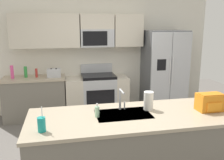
{
  "coord_description": "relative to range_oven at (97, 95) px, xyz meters",
  "views": [
    {
      "loc": [
        -0.84,
        -3.41,
        2.0
      ],
      "look_at": [
        -0.01,
        0.6,
        1.05
      ],
      "focal_mm": 39.22,
      "sensor_mm": 36.0,
      "label": 1
    }
  ],
  "objects": [
    {
      "name": "ground_plane",
      "position": [
        0.1,
        -1.8,
        -0.44
      ],
      "size": [
        9.0,
        9.0,
        0.0
      ],
      "primitive_type": "plane",
      "color": "#66605B",
      "rests_on": "ground"
    },
    {
      "name": "backpack",
      "position": [
        1.1,
        -2.53,
        0.57
      ],
      "size": [
        0.32,
        0.22,
        0.23
      ],
      "color": "orange",
      "rests_on": "island_counter"
    },
    {
      "name": "drink_cup_teal",
      "position": [
        -0.97,
        -2.75,
        0.54
      ],
      "size": [
        0.08,
        0.08,
        0.28
      ],
      "color": "teal",
      "rests_on": "island_counter"
    },
    {
      "name": "range_oven",
      "position": [
        0.0,
        0.0,
        0.0
      ],
      "size": [
        1.36,
        0.61,
        1.1
      ],
      "color": "#B7BABF",
      "rests_on": "ground"
    },
    {
      "name": "back_counter",
      "position": [
        -1.33,
        -0.0,
        0.01
      ],
      "size": [
        1.28,
        0.63,
        0.9
      ],
      "color": "slate",
      "rests_on": "ground"
    },
    {
      "name": "kitchen_wall_unit",
      "position": [
        -0.04,
        0.28,
        1.03
      ],
      "size": [
        5.2,
        0.43,
        2.6
      ],
      "color": "silver",
      "rests_on": "ground"
    },
    {
      "name": "soap_dispenser",
      "position": [
        -0.35,
        -2.46,
        0.53
      ],
      "size": [
        0.06,
        0.06,
        0.17
      ],
      "color": "#A5D8B2",
      "rests_on": "island_counter"
    },
    {
      "name": "sink_faucet",
      "position": [
        -0.01,
        -2.29,
        0.62
      ],
      "size": [
        0.09,
        0.21,
        0.28
      ],
      "color": "#B7BABF",
      "rests_on": "island_counter"
    },
    {
      "name": "bottle_pink",
      "position": [
        -1.74,
        -0.01,
        0.59
      ],
      "size": [
        0.06,
        0.06,
        0.27
      ],
      "primitive_type": "cylinder",
      "color": "#EA4C93",
      "rests_on": "back_counter"
    },
    {
      "name": "paper_towel_roll",
      "position": [
        0.34,
        -2.34,
        0.58
      ],
      "size": [
        0.12,
        0.12,
        0.24
      ],
      "primitive_type": "cylinder",
      "color": "white",
      "rests_on": "island_counter"
    },
    {
      "name": "pepper_mill",
      "position": [
        -1.26,
        -0.0,
        0.55
      ],
      "size": [
        0.05,
        0.05,
        0.18
      ],
      "primitive_type": "cylinder",
      "color": "#B2332D",
      "rests_on": "back_counter"
    },
    {
      "name": "toaster",
      "position": [
        -0.91,
        -0.05,
        0.55
      ],
      "size": [
        0.28,
        0.16,
        0.18
      ],
      "color": "#B7BABF",
      "rests_on": "back_counter"
    },
    {
      "name": "island_counter",
      "position": [
        0.08,
        -2.48,
        0.01
      ],
      "size": [
        2.54,
        1.0,
        0.9
      ],
      "color": "slate",
      "rests_on": "ground"
    },
    {
      "name": "refrigerator",
      "position": [
        1.55,
        -0.07,
        0.48
      ],
      "size": [
        0.9,
        0.76,
        1.85
      ],
      "color": "#4C4F54",
      "rests_on": "ground"
    },
    {
      "name": "bottle_green",
      "position": [
        -1.48,
        0.05,
        0.57
      ],
      "size": [
        0.07,
        0.07,
        0.23
      ],
      "primitive_type": "cylinder",
      "color": "green",
      "rests_on": "back_counter"
    }
  ]
}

